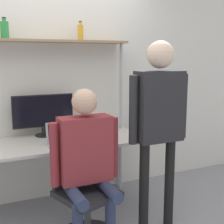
% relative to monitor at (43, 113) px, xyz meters
% --- Properties ---
extents(wall_back, '(8.00, 0.06, 2.70)m').
position_rel_monitor_xyz_m(wall_back, '(0.05, 0.16, 0.32)').
color(wall_back, silver).
rests_on(wall_back, ground_plane).
extents(desk, '(1.88, 0.78, 0.77)m').
position_rel_monitor_xyz_m(desk, '(0.05, -0.26, -0.33)').
color(desk, beige).
rests_on(desk, ground_plane).
extents(shelf_unit, '(1.79, 0.29, 1.81)m').
position_rel_monitor_xyz_m(shelf_unit, '(0.05, -0.02, 0.53)').
color(shelf_unit, '#997A56').
rests_on(shelf_unit, ground_plane).
extents(monitor, '(0.66, 0.20, 0.45)m').
position_rel_monitor_xyz_m(monitor, '(0.00, 0.00, 0.00)').
color(monitor, black).
rests_on(monitor, desk).
extents(laptop, '(0.33, 0.22, 0.23)m').
position_rel_monitor_xyz_m(laptop, '(0.10, -0.45, -0.19)').
color(laptop, '#BCBCC1').
rests_on(laptop, desk).
extents(cell_phone, '(0.07, 0.15, 0.01)m').
position_rel_monitor_xyz_m(cell_phone, '(0.38, -0.49, -0.25)').
color(cell_phone, black).
rests_on(cell_phone, desk).
extents(office_chair, '(0.58, 0.58, 0.93)m').
position_rel_monitor_xyz_m(office_chair, '(0.14, -0.90, -0.74)').
color(office_chair, black).
rests_on(office_chair, ground_plane).
extents(person_seated, '(0.61, 0.47, 1.37)m').
position_rel_monitor_xyz_m(person_seated, '(0.16, -0.94, -0.21)').
color(person_seated, '#2D3856').
rests_on(person_seated, ground_plane).
extents(person_standing, '(0.59, 0.24, 1.77)m').
position_rel_monitor_xyz_m(person_standing, '(0.81, -1.03, 0.12)').
color(person_standing, black).
rests_on(person_standing, ground_plane).
extents(bottle_amber, '(0.06, 0.06, 0.21)m').
position_rel_monitor_xyz_m(bottle_amber, '(0.43, -0.02, 0.86)').
color(bottle_amber, gold).
rests_on(bottle_amber, shelf_unit).
extents(bottle_green, '(0.08, 0.08, 0.21)m').
position_rel_monitor_xyz_m(bottle_green, '(-0.36, -0.02, 0.86)').
color(bottle_green, '#2D8C3F').
rests_on(bottle_green, shelf_unit).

